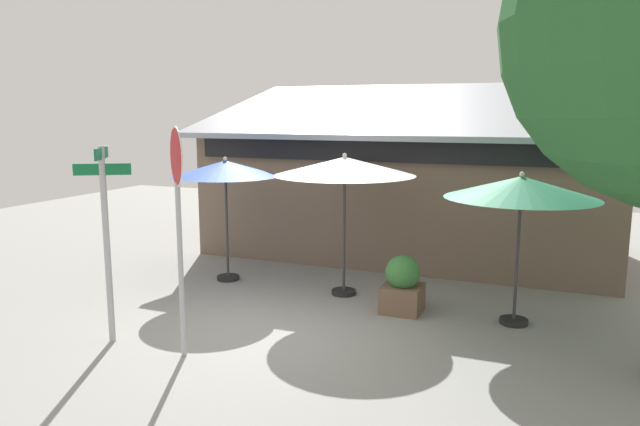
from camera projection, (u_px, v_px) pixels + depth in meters
ground_plane at (279, 328)px, 9.19m from camera, size 28.00×28.00×0.10m
cafe_building at (410, 187)px, 13.92m from camera, size 9.44×5.00×4.04m
street_sign_post at (106, 225)px, 8.24m from camera, size 0.67×0.73×2.82m
stop_sign at (178, 198)px, 7.67m from camera, size 0.57×0.55×3.10m
patio_umbrella_royal_blue_left at (225, 170)px, 11.33m from camera, size 2.08×2.08×2.44m
patio_umbrella_ivory_center at (345, 167)px, 10.36m from camera, size 2.52×2.52×2.58m
patio_umbrella_forest_green_right at (521, 189)px, 8.88m from camera, size 2.31×2.31×2.40m
sidewalk_planter at (402, 285)px, 9.73m from camera, size 0.65×0.65×0.96m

